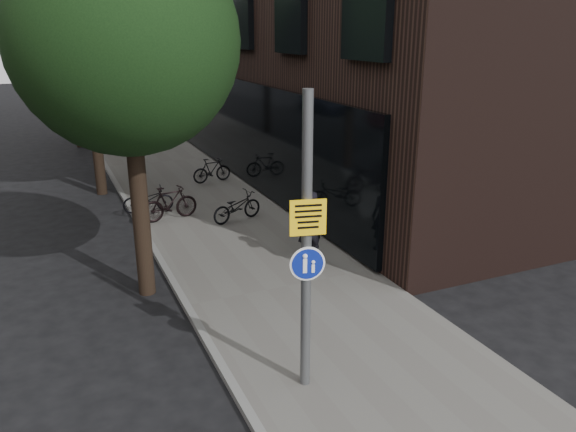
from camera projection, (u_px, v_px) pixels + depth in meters
ground at (353, 374)px, 9.45m from camera, size 120.00×120.00×0.00m
sidewalk at (204, 206)px, 18.19m from camera, size 4.50×60.00×0.12m
curb_edge at (134, 214)px, 17.33m from camera, size 0.15×60.00×0.13m
street_tree_near at (129, 51)px, 10.88m from camera, size 4.40×4.40×7.50m
street_tree_mid at (88, 42)px, 18.24m from camera, size 5.00×5.00×7.80m
street_tree_far at (69, 38)px, 26.05m from camera, size 5.00×5.00×7.80m
signpost at (306, 247)px, 8.27m from camera, size 0.53×0.15×4.64m
pedestrian at (309, 227)px, 13.42m from camera, size 0.70×0.50×1.79m
parked_bike_facade_near at (237, 207)px, 16.47m from camera, size 1.74×1.02×0.86m
parked_bike_facade_far at (212, 170)px, 20.63m from camera, size 1.53×0.62×0.89m
parked_bike_curb_near at (148, 199)px, 17.26m from camera, size 1.57×0.68×0.80m
parked_bike_curb_far at (170, 203)px, 16.53m from camera, size 1.75×0.74×1.02m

